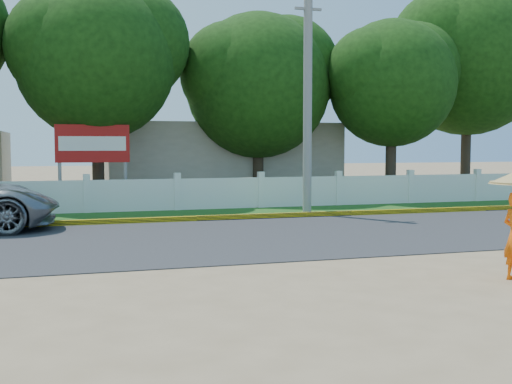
% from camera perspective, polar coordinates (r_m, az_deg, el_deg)
% --- Properties ---
extents(ground, '(120.00, 120.00, 0.00)m').
position_cam_1_polar(ground, '(11.39, 2.97, -7.26)').
color(ground, '#9E8460').
rests_on(ground, ground).
extents(road, '(60.00, 7.00, 0.02)m').
position_cam_1_polar(road, '(15.63, -2.69, -4.07)').
color(road, '#38383A').
rests_on(road, ground).
extents(grass_verge, '(60.00, 3.50, 0.03)m').
position_cam_1_polar(grass_verge, '(20.71, -6.29, -2.02)').
color(grass_verge, '#2D601E').
rests_on(grass_verge, ground).
extents(curb, '(40.00, 0.18, 0.16)m').
position_cam_1_polar(curb, '(19.05, -5.34, -2.37)').
color(curb, yellow).
rests_on(curb, ground).
extents(fence, '(40.00, 0.10, 1.10)m').
position_cam_1_polar(fence, '(22.08, -7.01, -0.24)').
color(fence, silver).
rests_on(fence, ground).
extents(building_near, '(10.00, 6.00, 3.20)m').
position_cam_1_polar(building_near, '(29.30, -3.56, 2.94)').
color(building_near, '#B7AD99').
rests_on(building_near, ground).
extents(utility_pole, '(0.28, 0.28, 7.37)m').
position_cam_1_polar(utility_pole, '(20.85, 4.61, 8.13)').
color(utility_pole, gray).
rests_on(utility_pole, ground).
extents(billboard, '(2.50, 0.13, 2.95)m').
position_cam_1_polar(billboard, '(22.81, -14.32, 3.80)').
color(billboard, gray).
rests_on(billboard, ground).
extents(tree_row, '(33.84, 7.50, 9.57)m').
position_cam_1_polar(tree_row, '(25.32, -5.99, 10.96)').
color(tree_row, '#473828').
rests_on(tree_row, ground).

